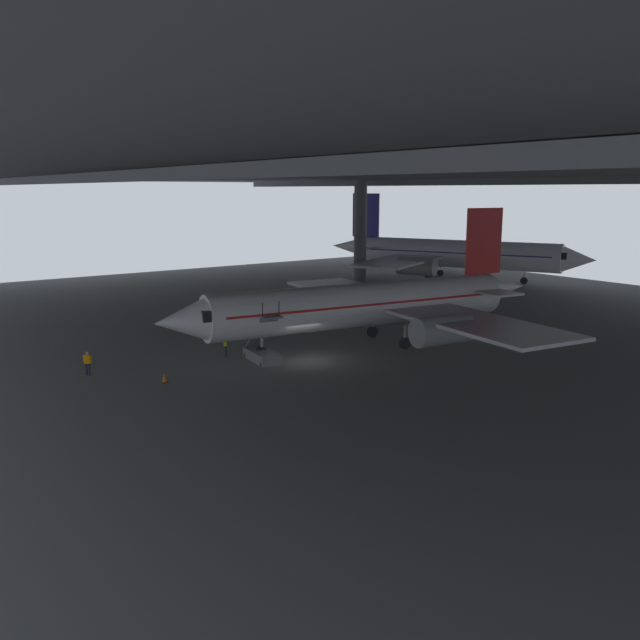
% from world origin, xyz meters
% --- Properties ---
extents(ground_plane, '(110.00, 110.00, 0.00)m').
position_xyz_m(ground_plane, '(0.00, 0.00, 0.00)').
color(ground_plane, slate).
extents(hangar_structure, '(121.00, 99.00, 14.23)m').
position_xyz_m(hangar_structure, '(-0.06, 13.76, 13.60)').
color(hangar_structure, '#4C4F54').
rests_on(hangar_structure, ground_plane).
extents(airplane_main, '(31.57, 32.44, 10.34)m').
position_xyz_m(airplane_main, '(-0.43, 6.46, 3.24)').
color(airplane_main, white).
rests_on(airplane_main, ground_plane).
extents(boarding_stairs, '(4.12, 1.98, 4.42)m').
position_xyz_m(boarding_stairs, '(-1.20, -2.56, 0.71)').
color(boarding_stairs, slate).
rests_on(boarding_stairs, ground_plane).
extents(crew_worker_near_nose, '(0.39, 0.46, 1.57)m').
position_xyz_m(crew_worker_near_nose, '(-4.70, -13.59, 0.89)').
color(crew_worker_near_nose, '#232838').
rests_on(crew_worker_near_nose, ground_plane).
extents(crew_worker_by_stairs, '(0.51, 0.35, 1.65)m').
position_xyz_m(crew_worker_by_stairs, '(-3.69, -4.16, 0.94)').
color(crew_worker_by_stairs, '#232838').
rests_on(crew_worker_by_stairs, ground_plane).
extents(airplane_distant, '(33.90, 34.02, 11.31)m').
position_xyz_m(airplane_distant, '(-23.50, 40.06, 3.42)').
color(airplane_distant, white).
rests_on(airplane_distant, ground_plane).
extents(traffic_cone_orange, '(0.36, 0.36, 0.60)m').
position_xyz_m(traffic_cone_orange, '(-0.26, -10.25, 0.29)').
color(traffic_cone_orange, black).
rests_on(traffic_cone_orange, ground_plane).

